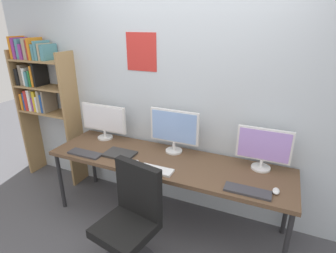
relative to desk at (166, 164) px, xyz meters
name	(u,v)px	position (x,y,z in m)	size (l,w,h in m)	color
wall_back	(182,97)	(0.00, 0.42, 0.61)	(4.89, 0.11, 2.60)	silver
desk	(166,164)	(0.00, 0.00, 0.00)	(2.49, 0.68, 0.74)	brown
bookshelf	(40,89)	(-1.87, 0.23, 0.55)	(0.83, 0.28, 1.89)	#9E7A4C
office_chair	(131,231)	(-0.02, -0.69, -0.29)	(0.52, 0.52, 0.99)	#2D2D33
monitor_left	(104,120)	(-0.90, 0.21, 0.28)	(0.59, 0.18, 0.42)	silver
monitor_center	(174,129)	(0.00, 0.21, 0.31)	(0.54, 0.18, 0.47)	silver
monitor_right	(264,147)	(0.90, 0.21, 0.27)	(0.49, 0.18, 0.41)	silver
keyboard_left	(85,154)	(-0.84, -0.23, 0.06)	(0.38, 0.13, 0.02)	#38383D
keyboard_center	(156,170)	(0.00, -0.23, 0.06)	(0.33, 0.13, 0.02)	silver
keyboard_right	(247,191)	(0.84, -0.23, 0.06)	(0.38, 0.13, 0.02)	#38383D
mouse_left_side	(135,162)	(-0.25, -0.19, 0.06)	(0.06, 0.10, 0.03)	silver
mouse_right_side	(276,191)	(1.06, -0.15, 0.06)	(0.06, 0.10, 0.03)	silver
laptop_closed	(120,154)	(-0.49, -0.09, 0.06)	(0.32, 0.22, 0.02)	#2D2D2D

